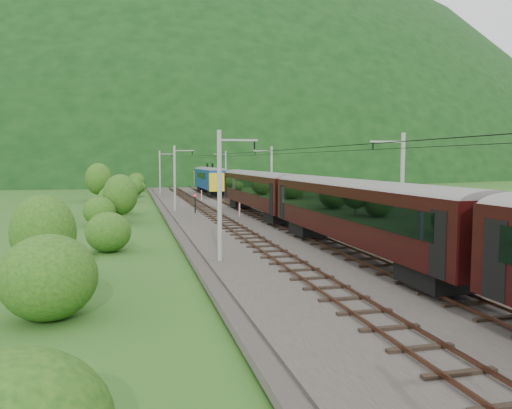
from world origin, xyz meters
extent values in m
plane|color=#275019|center=(0.00, 0.00, 0.00)|extent=(600.00, 600.00, 0.00)
cube|color=#38332D|center=(0.00, 10.00, 0.15)|extent=(14.00, 220.00, 0.30)
cube|color=brown|center=(-3.12, 10.00, 0.49)|extent=(0.08, 220.00, 0.15)
cube|color=brown|center=(-1.68, 10.00, 0.49)|extent=(0.08, 220.00, 0.15)
cube|color=black|center=(-2.40, 10.00, 0.36)|extent=(2.40, 220.00, 0.12)
cube|color=brown|center=(1.68, 10.00, 0.49)|extent=(0.08, 220.00, 0.15)
cube|color=brown|center=(3.12, 10.00, 0.49)|extent=(0.08, 220.00, 0.15)
cube|color=black|center=(2.40, 10.00, 0.36)|extent=(2.40, 220.00, 0.12)
cylinder|color=gray|center=(-6.20, 0.00, 4.30)|extent=(0.28, 0.28, 8.00)
cube|color=gray|center=(-5.00, 0.00, 7.70)|extent=(2.40, 0.12, 0.12)
cylinder|color=black|center=(-4.00, 0.00, 7.40)|extent=(0.10, 0.10, 0.50)
cylinder|color=gray|center=(-6.20, 32.00, 4.30)|extent=(0.28, 0.28, 8.00)
cube|color=gray|center=(-5.00, 32.00, 7.70)|extent=(2.40, 0.12, 0.12)
cylinder|color=black|center=(-4.00, 32.00, 7.40)|extent=(0.10, 0.10, 0.50)
cylinder|color=gray|center=(-6.20, 64.00, 4.30)|extent=(0.28, 0.28, 8.00)
cube|color=gray|center=(-5.00, 64.00, 7.70)|extent=(2.40, 0.12, 0.12)
cylinder|color=black|center=(-4.00, 64.00, 7.40)|extent=(0.10, 0.10, 0.50)
cylinder|color=gray|center=(-6.20, 96.00, 4.30)|extent=(0.28, 0.28, 8.00)
cube|color=gray|center=(-5.00, 96.00, 7.70)|extent=(2.40, 0.12, 0.12)
cylinder|color=black|center=(-4.00, 96.00, 7.40)|extent=(0.10, 0.10, 0.50)
cylinder|color=gray|center=(-6.20, 128.00, 4.30)|extent=(0.28, 0.28, 8.00)
cube|color=gray|center=(-5.00, 128.00, 7.70)|extent=(2.40, 0.12, 0.12)
cylinder|color=black|center=(-4.00, 128.00, 7.40)|extent=(0.10, 0.10, 0.50)
cylinder|color=gray|center=(6.20, 0.00, 4.30)|extent=(0.28, 0.28, 8.00)
cube|color=gray|center=(5.00, 0.00, 7.70)|extent=(2.40, 0.12, 0.12)
cylinder|color=black|center=(4.00, 0.00, 7.40)|extent=(0.10, 0.10, 0.50)
cylinder|color=gray|center=(6.20, 32.00, 4.30)|extent=(0.28, 0.28, 8.00)
cube|color=gray|center=(5.00, 32.00, 7.70)|extent=(2.40, 0.12, 0.12)
cylinder|color=black|center=(4.00, 32.00, 7.40)|extent=(0.10, 0.10, 0.50)
cylinder|color=gray|center=(6.20, 64.00, 4.30)|extent=(0.28, 0.28, 8.00)
cube|color=gray|center=(5.00, 64.00, 7.70)|extent=(2.40, 0.12, 0.12)
cylinder|color=black|center=(4.00, 64.00, 7.40)|extent=(0.10, 0.10, 0.50)
cylinder|color=gray|center=(6.20, 96.00, 4.30)|extent=(0.28, 0.28, 8.00)
cube|color=gray|center=(5.00, 96.00, 7.70)|extent=(2.40, 0.12, 0.12)
cylinder|color=black|center=(4.00, 96.00, 7.40)|extent=(0.10, 0.10, 0.50)
cylinder|color=gray|center=(6.20, 128.00, 4.30)|extent=(0.28, 0.28, 8.00)
cube|color=gray|center=(5.00, 128.00, 7.70)|extent=(2.40, 0.12, 0.12)
cylinder|color=black|center=(4.00, 128.00, 7.40)|extent=(0.10, 0.10, 0.50)
cylinder|color=black|center=(-2.40, 10.00, 7.10)|extent=(0.03, 198.00, 0.03)
cylinder|color=black|center=(2.40, 10.00, 7.10)|extent=(0.03, 198.00, 0.03)
ellipsoid|color=black|center=(0.00, 260.00, 0.00)|extent=(504.00, 360.00, 244.00)
cube|color=black|center=(2.40, -1.14, 3.23)|extent=(3.21, 24.36, 3.32)
cylinder|color=slate|center=(2.40, -1.14, 4.72)|extent=(3.21, 24.24, 3.21)
cube|color=black|center=(0.77, -1.14, 3.63)|extent=(0.05, 21.44, 1.27)
cube|color=black|center=(4.03, -1.14, 3.63)|extent=(0.05, 21.44, 1.27)
cube|color=black|center=(2.40, -9.67, 1.07)|extent=(2.44, 3.54, 1.00)
cube|color=black|center=(2.40, 7.39, 1.07)|extent=(2.44, 3.54, 1.00)
cube|color=black|center=(2.40, 24.10, 3.23)|extent=(3.21, 24.36, 3.32)
cylinder|color=slate|center=(2.40, 24.10, 4.72)|extent=(3.21, 24.24, 3.21)
cube|color=black|center=(0.77, 24.10, 3.63)|extent=(0.05, 21.44, 1.27)
cube|color=black|center=(4.03, 24.10, 3.63)|extent=(0.05, 21.44, 1.27)
cube|color=black|center=(2.40, 15.57, 1.07)|extent=(2.44, 3.54, 1.00)
cube|color=black|center=(2.40, 32.63, 1.07)|extent=(2.44, 3.54, 1.00)
cube|color=navy|center=(2.40, 59.31, 3.23)|extent=(3.21, 19.93, 3.32)
cylinder|color=slate|center=(2.40, 59.31, 4.72)|extent=(3.21, 19.83, 3.21)
cube|color=black|center=(0.77, 59.31, 3.63)|extent=(0.05, 17.54, 1.27)
cube|color=black|center=(4.03, 59.31, 3.63)|extent=(0.05, 17.54, 1.27)
cube|color=black|center=(2.40, 52.33, 1.07)|extent=(2.44, 3.54, 1.00)
cube|color=black|center=(2.40, 66.28, 1.07)|extent=(2.44, 3.54, 1.00)
cube|color=gold|center=(2.40, 69.07, 3.01)|extent=(3.28, 0.50, 2.99)
cube|color=gold|center=(2.40, 49.54, 3.01)|extent=(3.28, 0.50, 2.99)
cube|color=black|center=(2.40, 62.31, 5.50)|extent=(0.08, 1.60, 1.00)
cylinder|color=red|center=(-0.71, 47.98, 1.07)|extent=(0.16, 0.16, 1.54)
cylinder|color=red|center=(0.14, 23.58, 1.06)|extent=(0.16, 0.16, 1.53)
cylinder|color=black|center=(-4.16, 28.39, 1.31)|extent=(0.14, 0.14, 2.02)
sphere|color=red|center=(-4.16, 28.39, 2.38)|extent=(0.24, 0.24, 0.24)
ellipsoid|color=#1A4612|center=(-14.75, -8.75, 1.75)|extent=(3.89, 3.89, 3.50)
ellipsoid|color=#1A4612|center=(-13.07, 6.32, 1.43)|extent=(3.17, 3.17, 2.85)
ellipsoid|color=#1A4612|center=(-14.54, 21.78, 1.45)|extent=(3.22, 3.22, 2.90)
ellipsoid|color=#1A4612|center=(-13.48, 32.24, 1.76)|extent=(3.90, 3.90, 3.51)
ellipsoid|color=#1A4612|center=(-13.38, 49.97, 1.92)|extent=(4.27, 4.27, 3.84)
ellipsoid|color=#1A4612|center=(-11.21, 61.54, 1.71)|extent=(3.81, 3.81, 3.43)
ellipsoid|color=#1A4612|center=(-9.64, 75.85, 1.04)|extent=(2.30, 2.30, 2.07)
ellipsoid|color=#1A4612|center=(-10.20, 88.24, 1.85)|extent=(4.10, 4.10, 3.69)
cylinder|color=black|center=(-15.89, -2.47, 1.28)|extent=(0.24, 0.24, 2.56)
ellipsoid|color=#1A4612|center=(-15.89, -2.47, 2.74)|extent=(3.29, 3.29, 3.95)
cylinder|color=black|center=(-12.53, 23.51, 1.37)|extent=(0.24, 0.24, 2.75)
ellipsoid|color=#1A4612|center=(-12.53, 23.51, 2.94)|extent=(3.53, 3.53, 4.24)
cylinder|color=black|center=(-16.46, 53.72, 1.65)|extent=(0.24, 0.24, 3.31)
ellipsoid|color=#1A4612|center=(-16.46, 53.72, 3.54)|extent=(4.25, 4.25, 5.10)
ellipsoid|color=#1A4612|center=(10.89, 5.82, 1.11)|extent=(2.46, 2.46, 2.21)
ellipsoid|color=#1A4612|center=(12.25, 33.24, 1.61)|extent=(3.57, 3.57, 3.22)
ellipsoid|color=#1A4612|center=(12.91, 55.28, 0.93)|extent=(2.06, 2.06, 1.86)
camera|label=1|loc=(-11.43, -29.99, 6.44)|focal=35.00mm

